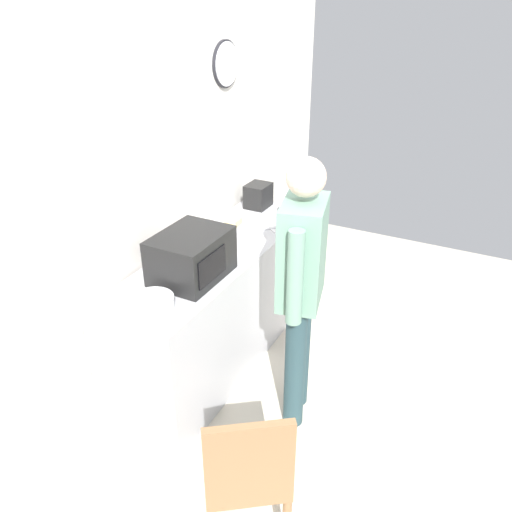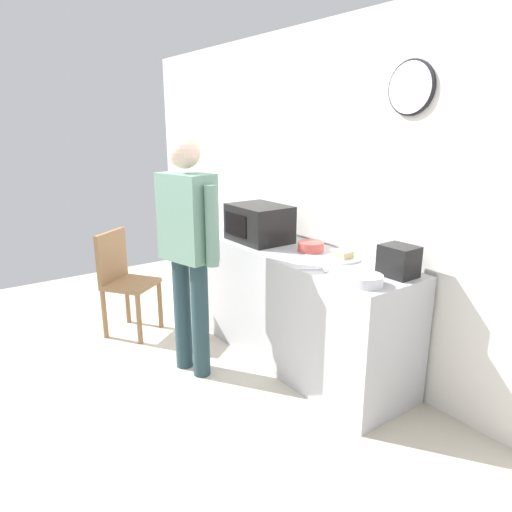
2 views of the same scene
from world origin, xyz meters
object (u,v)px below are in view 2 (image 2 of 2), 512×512
(sandwich_plate, at_px, (343,257))
(wooden_chair, at_px, (123,277))
(fork_utensil, at_px, (309,269))
(spoon_utensil, at_px, (324,269))
(cereal_bowl, at_px, (311,247))
(person_standing, at_px, (188,240))
(toaster, at_px, (399,261))
(microwave, at_px, (259,223))
(mixing_bowl, at_px, (365,280))
(salad_bowl, at_px, (232,228))

(sandwich_plate, xyz_separation_m, wooden_chair, (-1.68, -1.03, -0.41))
(fork_utensil, distance_m, spoon_utensil, 0.10)
(cereal_bowl, relative_size, spoon_utensil, 1.17)
(fork_utensil, relative_size, person_standing, 0.10)
(spoon_utensil, xyz_separation_m, person_standing, (-0.79, -0.60, 0.12))
(person_standing, height_order, wooden_chair, person_standing)
(toaster, bearing_deg, microwave, -171.91)
(sandwich_plate, distance_m, mixing_bowl, 0.55)
(salad_bowl, xyz_separation_m, mixing_bowl, (1.68, -0.13, -0.00))
(mixing_bowl, bearing_deg, toaster, 90.39)
(mixing_bowl, height_order, fork_utensil, mixing_bowl)
(microwave, bearing_deg, mixing_bowl, -5.72)
(salad_bowl, height_order, cereal_bowl, cereal_bowl)
(cereal_bowl, height_order, wooden_chair, cereal_bowl)
(sandwich_plate, bearing_deg, fork_utensil, -83.67)
(microwave, distance_m, spoon_utensil, 0.91)
(toaster, relative_size, wooden_chair, 0.23)
(sandwich_plate, distance_m, toaster, 0.47)
(fork_utensil, relative_size, spoon_utensil, 1.00)
(cereal_bowl, height_order, toaster, toaster)
(sandwich_plate, bearing_deg, cereal_bowl, -174.25)
(sandwich_plate, bearing_deg, person_standing, -128.80)
(spoon_utensil, bearing_deg, person_standing, -142.59)
(wooden_chair, bearing_deg, sandwich_plate, 31.51)
(toaster, relative_size, spoon_utensil, 1.29)
(toaster, bearing_deg, spoon_utensil, -142.81)
(microwave, distance_m, sandwich_plate, 0.83)
(cereal_bowl, xyz_separation_m, spoon_utensil, (0.40, -0.24, -0.03))
(microwave, relative_size, wooden_chair, 0.53)
(toaster, xyz_separation_m, fork_utensil, (-0.42, -0.38, -0.10))
(cereal_bowl, xyz_separation_m, fork_utensil, (0.35, -0.33, -0.03))
(sandwich_plate, xyz_separation_m, salad_bowl, (-1.21, -0.16, 0.02))
(salad_bowl, distance_m, wooden_chair, 1.08)
(person_standing, bearing_deg, salad_bowl, 125.92)
(spoon_utensil, relative_size, person_standing, 0.10)
(salad_bowl, relative_size, spoon_utensil, 1.47)
(microwave, distance_m, person_standing, 0.72)
(microwave, bearing_deg, cereal_bowl, 14.89)
(person_standing, bearing_deg, mixing_bowl, 26.50)
(spoon_utensil, height_order, wooden_chair, wooden_chair)
(fork_utensil, bearing_deg, person_standing, -145.34)
(mixing_bowl, relative_size, fork_utensil, 1.25)
(cereal_bowl, height_order, spoon_utensil, cereal_bowl)
(salad_bowl, xyz_separation_m, toaster, (1.68, 0.18, 0.06))
(fork_utensil, bearing_deg, microwave, 166.82)
(cereal_bowl, xyz_separation_m, wooden_chair, (-1.37, -1.00, -0.43))
(sandwich_plate, bearing_deg, salad_bowl, -172.36)
(sandwich_plate, distance_m, cereal_bowl, 0.31)
(wooden_chair, bearing_deg, cereal_bowl, 36.08)
(microwave, relative_size, salad_bowl, 2.00)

